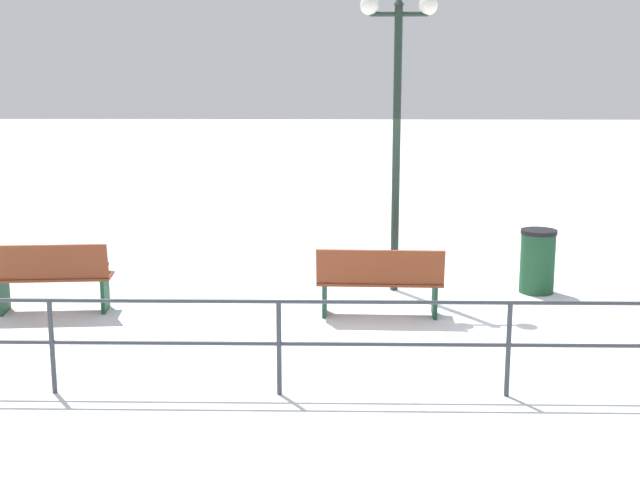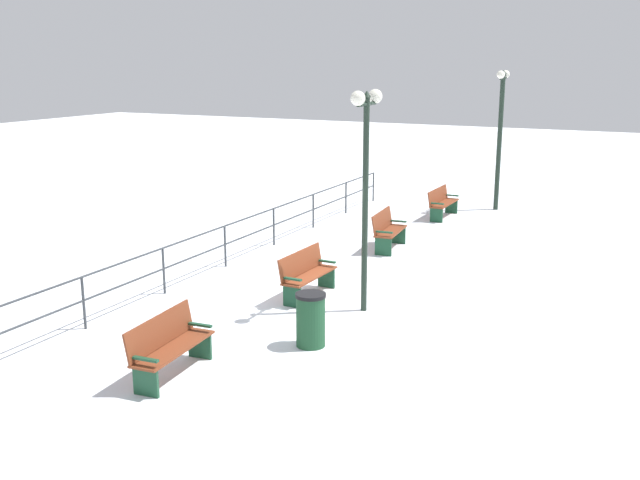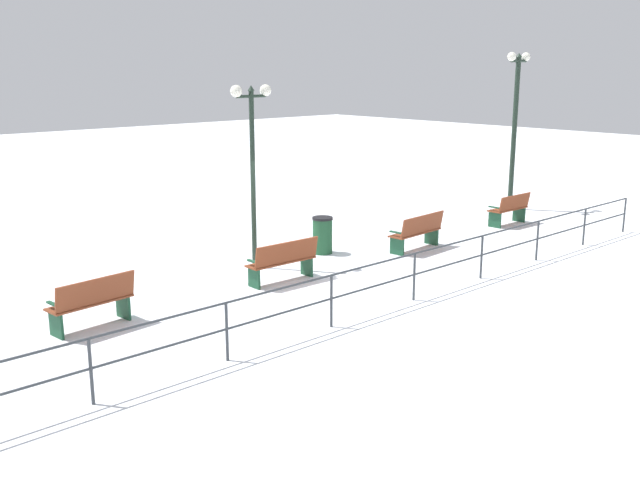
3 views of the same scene
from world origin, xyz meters
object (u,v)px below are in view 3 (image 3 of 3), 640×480
object	(u,v)px
bench_nearest	(510,209)
bench_third	(283,260)
bench_fourth	(92,302)
bench_second	(418,231)
lamppost_near	(515,111)
trash_bin	(322,235)
lamppost_middle	(252,140)

from	to	relation	value
bench_nearest	bench_third	bearing A→B (deg)	90.77
bench_third	bench_fourth	size ratio (longest dim) A/B	1.05
bench_second	lamppost_near	xyz separation A→B (m)	(1.50, -6.47, 2.70)
bench_nearest	trash_bin	world-z (taller)	same
bench_fourth	bench_second	bearing A→B (deg)	-96.52
bench_nearest	lamppost_middle	size ratio (longest dim) A/B	0.35
bench_nearest	bench_third	distance (m)	8.69
bench_third	bench_fourth	bearing A→B (deg)	90.59
bench_third	lamppost_middle	distance (m)	2.84
bench_third	lamppost_middle	world-z (taller)	lamppost_middle
bench_second	lamppost_middle	xyz separation A→B (m)	(1.50, 4.07, 2.47)
bench_second	lamppost_middle	size ratio (longest dim) A/B	0.41
trash_bin	bench_fourth	bearing A→B (deg)	100.15
trash_bin	bench_second	bearing A→B (deg)	-124.87
bench_second	lamppost_middle	world-z (taller)	lamppost_middle
bench_fourth	lamppost_near	size ratio (longest dim) A/B	0.31
lamppost_middle	bench_third	bearing A→B (deg)	168.57
bench_nearest	lamppost_middle	bearing A→B (deg)	81.39
bench_second	bench_third	bearing A→B (deg)	84.15
bench_nearest	lamppost_near	distance (m)	3.72
bench_third	trash_bin	distance (m)	2.67
lamppost_near	lamppost_middle	distance (m)	10.55
bench_fourth	trash_bin	size ratio (longest dim) A/B	1.70
bench_second	bench_fourth	world-z (taller)	bench_fourth
bench_nearest	bench_fourth	world-z (taller)	bench_fourth
bench_third	bench_second	bearing A→B (deg)	-89.66
bench_third	lamppost_near	distance (m)	11.24
lamppost_middle	trash_bin	world-z (taller)	lamppost_middle
bench_second	bench_third	world-z (taller)	same
bench_third	lamppost_near	xyz separation A→B (m)	(1.39, -10.82, 2.69)
bench_third	lamppost_near	bearing A→B (deg)	-80.87
bench_second	bench_third	xyz separation A→B (m)	(0.11, 4.35, 0.01)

